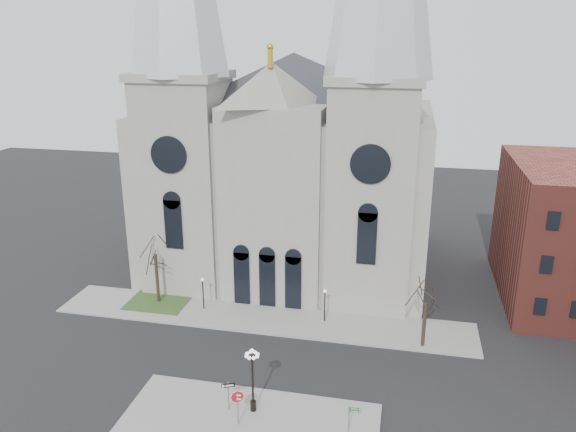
% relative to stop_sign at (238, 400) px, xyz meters
% --- Properties ---
extents(ground, '(160.00, 160.00, 0.00)m').
position_rel_stop_sign_xyz_m(ground, '(-2.35, 4.29, -2.07)').
color(ground, black).
rests_on(ground, ground).
extents(sidewalk_far, '(40.00, 6.00, 0.14)m').
position_rel_stop_sign_xyz_m(sidewalk_far, '(-2.35, 15.29, -2.00)').
color(sidewalk_far, gray).
rests_on(sidewalk_far, ground).
extents(grass_patch, '(6.00, 5.00, 0.18)m').
position_rel_stop_sign_xyz_m(grass_patch, '(-13.35, 16.29, -1.98)').
color(grass_patch, '#314E21').
rests_on(grass_patch, ground).
extents(cathedral, '(33.00, 26.66, 54.00)m').
position_rel_stop_sign_xyz_m(cathedral, '(-2.35, 27.15, 16.41)').
color(cathedral, gray).
rests_on(cathedral, ground).
extents(tree_left, '(3.20, 3.20, 7.50)m').
position_rel_stop_sign_xyz_m(tree_left, '(-13.35, 16.29, 3.52)').
color(tree_left, black).
rests_on(tree_left, ground).
extents(tree_right, '(3.20, 3.20, 6.00)m').
position_rel_stop_sign_xyz_m(tree_right, '(12.65, 13.29, 2.40)').
color(tree_right, black).
rests_on(tree_right, ground).
extents(ped_lamp_left, '(0.32, 0.32, 3.26)m').
position_rel_stop_sign_xyz_m(ped_lamp_left, '(-8.35, 15.79, 0.26)').
color(ped_lamp_left, black).
rests_on(ped_lamp_left, sidewalk_far).
extents(ped_lamp_right, '(0.32, 0.32, 3.26)m').
position_rel_stop_sign_xyz_m(ped_lamp_right, '(3.65, 15.79, 0.26)').
color(ped_lamp_right, black).
rests_on(ped_lamp_right, sidewalk_far).
extents(stop_sign, '(0.98, 0.10, 2.73)m').
position_rel_stop_sign_xyz_m(stop_sign, '(0.00, 0.00, 0.00)').
color(stop_sign, slate).
rests_on(stop_sign, sidewalk_near).
extents(globe_lamp, '(1.30, 1.30, 5.04)m').
position_rel_stop_sign_xyz_m(globe_lamp, '(0.62, 1.66, 1.24)').
color(globe_lamp, black).
rests_on(globe_lamp, sidewalk_near).
extents(one_way_sign, '(0.94, 0.41, 2.28)m').
position_rel_stop_sign_xyz_m(one_way_sign, '(-1.14, 1.42, -0.39)').
color(one_way_sign, slate).
rests_on(one_way_sign, sidewalk_near).
extents(street_name_sign, '(0.68, 0.13, 2.13)m').
position_rel_stop_sign_xyz_m(street_name_sign, '(7.65, 0.71, -0.66)').
color(street_name_sign, slate).
rests_on(street_name_sign, sidewalk_near).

